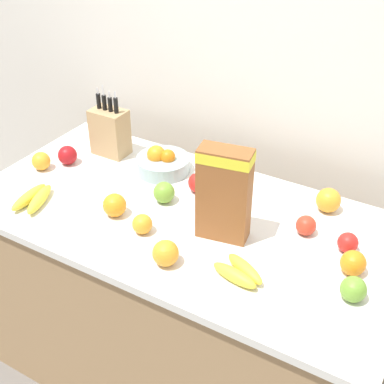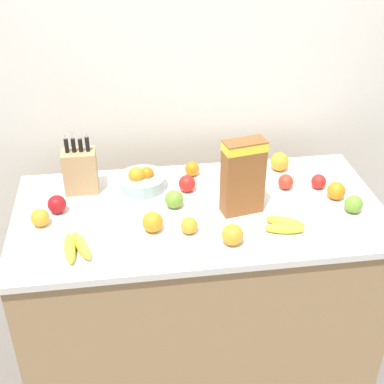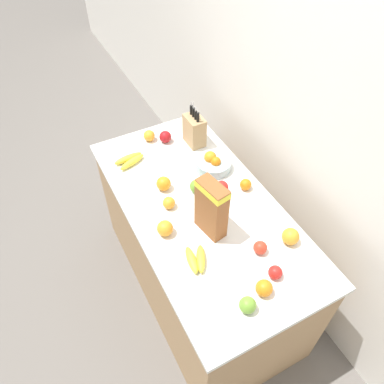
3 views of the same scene
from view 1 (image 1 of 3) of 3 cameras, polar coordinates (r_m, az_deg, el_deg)
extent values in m
plane|color=slate|center=(2.51, -0.68, -18.62)|extent=(14.00, 14.00, 0.00)
cube|color=silver|center=(2.20, 7.65, 15.05)|extent=(9.00, 0.06, 2.60)
cube|color=tan|center=(2.20, -0.76, -11.91)|extent=(1.55, 0.76, 0.84)
cube|color=white|center=(1.92, -0.85, -2.76)|extent=(1.58, 0.79, 0.03)
cube|color=tan|center=(2.26, -8.75, 6.33)|extent=(0.15, 0.10, 0.20)
cylinder|color=black|center=(2.24, -9.93, 9.53)|extent=(0.02, 0.02, 0.06)
cube|color=silver|center=(2.22, -10.04, 10.58)|extent=(0.01, 0.00, 0.03)
cylinder|color=black|center=(2.22, -9.33, 9.39)|extent=(0.02, 0.02, 0.06)
cube|color=silver|center=(2.20, -9.46, 10.65)|extent=(0.01, 0.00, 0.04)
cylinder|color=black|center=(2.20, -8.72, 9.21)|extent=(0.02, 0.02, 0.06)
cube|color=silver|center=(2.18, -8.82, 10.22)|extent=(0.01, 0.00, 0.03)
cylinder|color=black|center=(2.18, -8.12, 9.12)|extent=(0.02, 0.02, 0.06)
cube|color=silver|center=(2.16, -8.21, 10.22)|extent=(0.01, 0.00, 0.03)
cube|color=brown|center=(1.72, 3.43, -0.26)|extent=(0.18, 0.11, 0.33)
cube|color=yellow|center=(1.65, 3.59, 3.77)|extent=(0.18, 0.11, 0.04)
cylinder|color=#99B2B7|center=(2.14, -3.11, 2.96)|extent=(0.22, 0.22, 0.06)
sphere|color=orange|center=(2.12, -2.60, 3.77)|extent=(0.06, 0.06, 0.06)
sphere|color=orange|center=(2.13, -3.84, 4.01)|extent=(0.07, 0.07, 0.07)
ellipsoid|color=yellow|center=(1.66, 5.67, -8.16)|extent=(0.16, 0.11, 0.04)
ellipsoid|color=yellow|center=(1.63, 4.55, -8.86)|extent=(0.16, 0.07, 0.04)
ellipsoid|color=yellow|center=(2.05, -17.00, -0.52)|extent=(0.06, 0.19, 0.04)
ellipsoid|color=yellow|center=(2.03, -15.96, -0.74)|extent=(0.10, 0.19, 0.04)
sphere|color=#6B9E33|center=(1.95, -3.00, -0.06)|extent=(0.08, 0.08, 0.08)
sphere|color=red|center=(1.84, 12.06, -3.51)|extent=(0.07, 0.07, 0.07)
sphere|color=red|center=(2.01, 0.66, 1.01)|extent=(0.08, 0.08, 0.08)
sphere|color=#A31419|center=(2.25, -13.14, 3.85)|extent=(0.08, 0.08, 0.08)
sphere|color=#6B9E33|center=(1.63, 16.84, -9.90)|extent=(0.08, 0.08, 0.08)
sphere|color=red|center=(1.80, 16.29, -5.20)|extent=(0.07, 0.07, 0.07)
sphere|color=orange|center=(1.96, 14.35, -0.85)|extent=(0.09, 0.09, 0.09)
sphere|color=orange|center=(2.10, 3.51, 2.30)|extent=(0.07, 0.07, 0.07)
sphere|color=orange|center=(1.71, 16.78, -7.33)|extent=(0.08, 0.08, 0.08)
sphere|color=orange|center=(2.23, -15.80, 3.20)|extent=(0.07, 0.07, 0.07)
sphere|color=orange|center=(1.90, -8.26, -1.39)|extent=(0.08, 0.08, 0.08)
sphere|color=orange|center=(1.81, -5.32, -3.42)|extent=(0.07, 0.07, 0.07)
sphere|color=orange|center=(1.67, -2.84, -6.53)|extent=(0.08, 0.08, 0.08)
camera|label=2|loc=(1.25, -90.46, 7.89)|focal=50.00mm
camera|label=3|loc=(0.87, 86.27, 40.90)|focal=35.00mm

